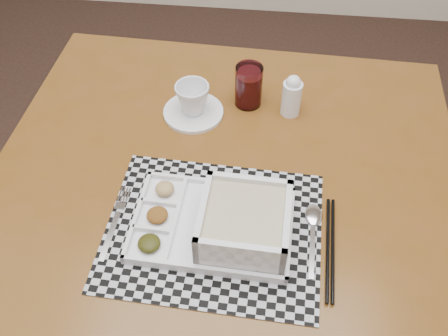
{
  "coord_description": "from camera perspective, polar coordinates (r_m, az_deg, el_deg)",
  "views": [
    {
      "loc": [
        0.77,
        -0.23,
        1.63
      ],
      "look_at": [
        0.7,
        0.45,
        0.86
      ],
      "focal_mm": 40.0,
      "sensor_mm": 36.0,
      "label": 1
    }
  ],
  "objects": [
    {
      "name": "dining_table",
      "position": [
        1.15,
        -0.27,
        -4.93
      ],
      "size": [
        1.09,
        1.09,
        0.79
      ],
      "color": "#5C3910",
      "rests_on": "ground"
    },
    {
      "name": "placemat",
      "position": [
        1.02,
        -1.23,
        -7.11
      ],
      "size": [
        0.45,
        0.37,
        0.0
      ],
      "primitive_type": "cube",
      "rotation": [
        0.0,
        0.0,
        -0.04
      ],
      "color": "#AAAAB2",
      "rests_on": "dining_table"
    },
    {
      "name": "serving_tray",
      "position": [
        0.98,
        1.06,
        -6.47
      ],
      "size": [
        0.33,
        0.23,
        0.09
      ],
      "color": "white",
      "rests_on": "placemat"
    },
    {
      "name": "fork",
      "position": [
        1.06,
        -12.37,
        -5.91
      ],
      "size": [
        0.02,
        0.19,
        0.0
      ],
      "color": "white",
      "rests_on": "placemat"
    },
    {
      "name": "spoon",
      "position": [
        1.05,
        10.17,
        -5.89
      ],
      "size": [
        0.04,
        0.18,
        0.01
      ],
      "color": "white",
      "rests_on": "placemat"
    },
    {
      "name": "chopsticks",
      "position": [
        1.01,
        12.05,
        -8.91
      ],
      "size": [
        0.03,
        0.24,
        0.01
      ],
      "color": "black",
      "rests_on": "placemat"
    },
    {
      "name": "saucer",
      "position": [
        1.25,
        -3.52,
        6.37
      ],
      "size": [
        0.15,
        0.15,
        0.01
      ],
      "primitive_type": "cylinder",
      "color": "white",
      "rests_on": "dining_table"
    },
    {
      "name": "cup",
      "position": [
        1.22,
        -3.61,
        7.91
      ],
      "size": [
        0.09,
        0.09,
        0.08
      ],
      "primitive_type": "imported",
      "rotation": [
        0.0,
        0.0,
        -0.01
      ],
      "color": "white",
      "rests_on": "saucer"
    },
    {
      "name": "juice_glass",
      "position": [
        1.25,
        2.82,
        9.22
      ],
      "size": [
        0.07,
        0.07,
        0.11
      ],
      "color": "white",
      "rests_on": "dining_table"
    },
    {
      "name": "creamer_bottle",
      "position": [
        1.23,
        7.75,
        8.19
      ],
      "size": [
        0.05,
        0.05,
        0.11
      ],
      "color": "white",
      "rests_on": "dining_table"
    }
  ]
}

